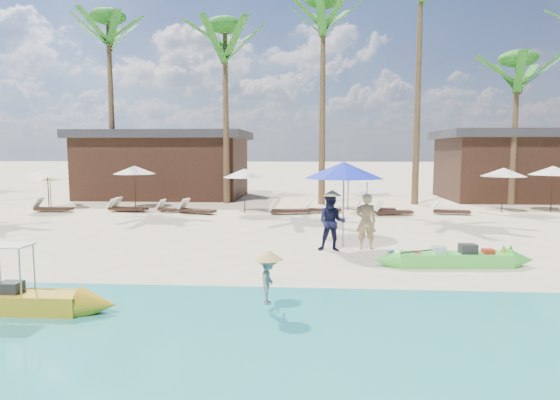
# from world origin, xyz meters

# --- Properties ---
(ground) EXTENTS (240.00, 240.00, 0.00)m
(ground) POSITION_xyz_m (0.00, 0.00, 0.00)
(ground) COLOR beige
(ground) RESTS_ON ground
(wet_sand_strip) EXTENTS (240.00, 4.50, 0.01)m
(wet_sand_strip) POSITION_xyz_m (0.00, -5.00, 0.00)
(wet_sand_strip) COLOR tan
(wet_sand_strip) RESTS_ON ground
(green_canoe) EXTENTS (4.71, 0.81, 0.60)m
(green_canoe) POSITION_xyz_m (5.32, -0.25, 0.20)
(green_canoe) COLOR #44D841
(green_canoe) RESTS_ON ground
(yellow_canoe) EXTENTS (4.97, 0.65, 1.29)m
(yellow_canoe) POSITION_xyz_m (-4.24, -4.40, 0.21)
(yellow_canoe) COLOR gold
(yellow_canoe) RESTS_ON ground
(tourist) EXTENTS (0.64, 0.43, 1.73)m
(tourist) POSITION_xyz_m (3.26, 1.80, 0.87)
(tourist) COLOR tan
(tourist) RESTS_ON ground
(vendor_green) EXTENTS (0.93, 0.77, 1.75)m
(vendor_green) POSITION_xyz_m (2.20, 1.44, 0.88)
(vendor_green) COLOR black
(vendor_green) RESTS_ON ground
(vendor_yellow) EXTENTS (0.37, 0.60, 0.90)m
(vendor_yellow) POSITION_xyz_m (0.79, -4.12, 0.63)
(vendor_yellow) COLOR gray
(vendor_yellow) RESTS_ON ground
(blue_umbrella) EXTENTS (2.50, 2.50, 2.69)m
(blue_umbrella) POSITION_xyz_m (2.58, 2.11, 2.43)
(blue_umbrella) COLOR #99999E
(blue_umbrella) RESTS_ON ground
(resort_parasol_2) EXTENTS (1.77, 1.77, 1.83)m
(resort_parasol_2) POSITION_xyz_m (-12.46, 11.58, 1.65)
(resort_parasol_2) COLOR #331D15
(resort_parasol_2) RESTS_ON ground
(resort_parasol_3) EXTENTS (2.09, 2.09, 2.16)m
(resort_parasol_3) POSITION_xyz_m (-11.83, 10.30, 1.94)
(resort_parasol_3) COLOR #331D15
(resort_parasol_3) RESTS_ON ground
(lounger_3_left) EXTENTS (1.90, 0.67, 0.64)m
(lounger_3_left) POSITION_xyz_m (-11.37, 9.69, 0.21)
(lounger_3_left) COLOR #331D15
(lounger_3_left) RESTS_ON ground
(lounger_3_right) EXTENTS (1.74, 0.77, 0.57)m
(lounger_3_right) POSITION_xyz_m (-7.85, 10.00, 0.19)
(lounger_3_right) COLOR #331D15
(lounger_3_right) RESTS_ON ground
(resort_parasol_4) EXTENTS (2.18, 2.18, 2.25)m
(resort_parasol_4) POSITION_xyz_m (-7.80, 11.59, 2.02)
(resort_parasol_4) COLOR #331D15
(resort_parasol_4) RESTS_ON ground
(lounger_4_left) EXTENTS (1.92, 0.90, 0.63)m
(lounger_4_left) POSITION_xyz_m (-7.62, 10.08, 0.21)
(lounger_4_left) COLOR #331D15
(lounger_4_left) RESTS_ON ground
(lounger_4_right) EXTENTS (1.68, 0.75, 0.55)m
(lounger_4_right) POSITION_xyz_m (-5.37, 10.04, 0.18)
(lounger_4_right) COLOR #331D15
(lounger_4_right) RESTS_ON ground
(resort_parasol_5) EXTENTS (2.11, 2.11, 2.17)m
(resort_parasol_5) POSITION_xyz_m (-1.67, 9.85, 1.96)
(resort_parasol_5) COLOR #331D15
(resort_parasol_5) RESTS_ON ground
(lounger_5_left) EXTENTS (1.94, 1.12, 0.63)m
(lounger_5_left) POSITION_xyz_m (-4.03, 9.53, 0.21)
(lounger_5_left) COLOR #331D15
(lounger_5_left) RESTS_ON ground
(resort_parasol_6) EXTENTS (2.03, 2.03, 2.10)m
(resort_parasol_6) POSITION_xyz_m (3.43, 11.24, 1.89)
(resort_parasol_6) COLOR #331D15
(resort_parasol_6) RESTS_ON ground
(lounger_6_left) EXTENTS (2.05, 0.97, 0.67)m
(lounger_6_left) POSITION_xyz_m (0.41, 9.65, 0.22)
(lounger_6_left) COLOR #331D15
(lounger_6_left) RESTS_ON ground
(lounger_6_right) EXTENTS (1.78, 0.63, 0.59)m
(lounger_6_right) POSITION_xyz_m (2.07, 10.28, 0.20)
(lounger_6_right) COLOR #331D15
(lounger_6_right) RESTS_ON ground
(resort_parasol_7) EXTENTS (1.90, 1.90, 1.95)m
(resort_parasol_7) POSITION_xyz_m (4.31, 10.65, 1.76)
(resort_parasol_7) COLOR #331D15
(resort_parasol_7) RESTS_ON ground
(lounger_7_left) EXTENTS (2.02, 0.85, 0.66)m
(lounger_7_left) POSITION_xyz_m (4.63, 10.55, 0.22)
(lounger_7_left) COLOR #331D15
(lounger_7_left) RESTS_ON ground
(lounger_7_right) EXTENTS (1.89, 0.82, 0.62)m
(lounger_7_right) POSITION_xyz_m (5.34, 9.66, 0.21)
(lounger_7_right) COLOR #331D15
(lounger_7_right) RESTS_ON ground
(resort_parasol_8) EXTENTS (2.14, 2.14, 2.20)m
(resort_parasol_8) POSITION_xyz_m (10.98, 11.06, 1.99)
(resort_parasol_8) COLOR #331D15
(resort_parasol_8) RESTS_ON ground
(lounger_8_left) EXTENTS (1.82, 0.83, 0.60)m
(lounger_8_left) POSITION_xyz_m (8.14, 10.11, 0.20)
(lounger_8_left) COLOR #331D15
(lounger_8_left) RESTS_ON ground
(resort_parasol_9) EXTENTS (2.22, 2.22, 2.29)m
(resort_parasol_9) POSITION_xyz_m (13.50, 11.41, 2.06)
(resort_parasol_9) COLOR #331D15
(resort_parasol_9) RESTS_ON ground
(palm_2) EXTENTS (2.08, 2.08, 11.33)m
(palm_2) POSITION_xyz_m (-10.45, 15.08, 9.18)
(palm_2) COLOR brown
(palm_2) RESTS_ON ground
(palm_3) EXTENTS (2.08, 2.08, 10.52)m
(palm_3) POSITION_xyz_m (-3.36, 14.27, 8.58)
(palm_3) COLOR brown
(palm_3) RESTS_ON ground
(palm_4) EXTENTS (2.08, 2.08, 11.70)m
(palm_4) POSITION_xyz_m (2.15, 14.01, 9.45)
(palm_4) COLOR brown
(palm_4) RESTS_ON ground
(palm_5) EXTENTS (2.08, 2.08, 13.60)m
(palm_5) POSITION_xyz_m (7.45, 14.38, 10.82)
(palm_5) COLOR brown
(palm_5) RESTS_ON ground
(palm_6) EXTENTS (2.08, 2.08, 8.51)m
(palm_6) POSITION_xyz_m (12.84, 14.52, 7.05)
(palm_6) COLOR brown
(palm_6) RESTS_ON ground
(pavilion_west) EXTENTS (10.80, 6.60, 4.30)m
(pavilion_west) POSITION_xyz_m (-8.00, 17.50, 2.19)
(pavilion_west) COLOR #331D15
(pavilion_west) RESTS_ON ground
(pavilion_east) EXTENTS (8.80, 6.60, 4.30)m
(pavilion_east) POSITION_xyz_m (14.00, 17.50, 2.20)
(pavilion_east) COLOR #331D15
(pavilion_east) RESTS_ON ground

